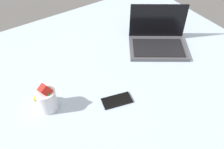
% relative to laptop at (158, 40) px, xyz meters
% --- Properties ---
extents(bed_mattress, '(1.80, 1.40, 0.18)m').
position_rel_laptop_xyz_m(bed_mattress, '(-0.41, -0.03, -0.13)').
color(bed_mattress, silver).
rests_on(bed_mattress, ground).
extents(laptop, '(0.40, 0.37, 0.23)m').
position_rel_laptop_xyz_m(laptop, '(0.00, 0.00, 0.00)').
color(laptop, '#4C4C51').
rests_on(laptop, bed_mattress).
extents(snack_cup, '(0.10, 0.10, 0.15)m').
position_rel_laptop_xyz_m(snack_cup, '(-0.73, -0.08, 0.02)').
color(snack_cup, silver).
rests_on(snack_cup, bed_mattress).
extents(cell_phone, '(0.15, 0.10, 0.01)m').
position_rel_laptop_xyz_m(cell_phone, '(-0.44, -0.22, -0.04)').
color(cell_phone, black).
rests_on(cell_phone, bed_mattress).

